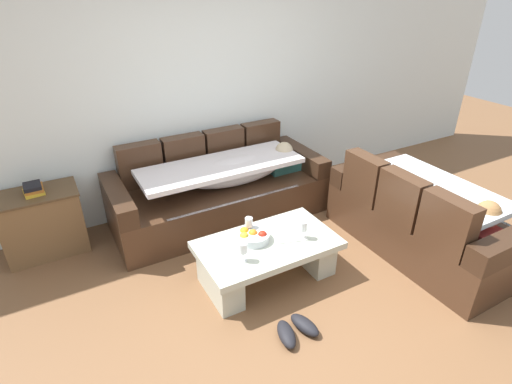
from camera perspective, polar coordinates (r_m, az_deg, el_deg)
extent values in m
plane|color=brown|center=(3.48, 8.25, -15.28)|extent=(14.00, 14.00, 0.00)
cube|color=white|center=(4.53, -7.35, 14.85)|extent=(9.00, 0.10, 2.70)
cube|color=#452C1C|center=(4.43, -5.14, -1.26)|extent=(2.29, 0.92, 0.42)
cube|color=#452C1C|center=(4.37, -16.18, 3.69)|extent=(0.45, 0.16, 0.46)
cube|color=#452C1C|center=(4.48, -10.22, 5.02)|extent=(0.45, 0.16, 0.46)
cube|color=#452C1C|center=(4.64, -4.60, 6.22)|extent=(0.45, 0.16, 0.46)
cube|color=#452C1C|center=(4.84, 0.63, 7.28)|extent=(0.45, 0.16, 0.46)
cube|color=#372317|center=(4.03, -19.10, -0.95)|extent=(0.18, 0.92, 0.20)
cube|color=#372317|center=(4.76, 6.38, 5.03)|extent=(0.18, 0.92, 0.20)
cube|color=#2D6660|center=(4.63, 3.67, 3.86)|extent=(0.36, 0.28, 0.11)
sphere|color=#936B4C|center=(4.54, 4.00, 5.52)|extent=(0.21, 0.21, 0.21)
sphere|color=#CCB793|center=(4.53, 4.01, 5.87)|extent=(0.20, 0.20, 0.20)
ellipsoid|color=silver|center=(4.29, -3.04, 3.05)|extent=(1.10, 0.44, 0.28)
cube|color=silver|center=(4.17, -5.00, 3.71)|extent=(1.70, 0.60, 0.05)
cube|color=silver|center=(4.07, -2.58, -3.68)|extent=(1.44, 0.04, 0.38)
cube|color=#452C1C|center=(4.26, 22.52, -4.83)|extent=(0.92, 1.78, 0.42)
cube|color=#452C1C|center=(3.54, 25.56, -4.12)|extent=(0.16, 0.45, 0.46)
cube|color=#452C1C|center=(3.78, 20.02, -0.88)|extent=(0.16, 0.45, 0.46)
cube|color=#452C1C|center=(4.06, 15.19, 1.95)|extent=(0.16, 0.45, 0.46)
cube|color=#372317|center=(3.77, 32.55, -6.36)|extent=(0.92, 0.18, 0.20)
cube|color=#372317|center=(4.57, 15.73, 3.09)|extent=(0.92, 0.18, 0.20)
cube|color=#B23838|center=(3.90, 29.17, -5.05)|extent=(0.28, 0.36, 0.11)
sphere|color=beige|center=(3.85, 30.05, -2.87)|extent=(0.21, 0.21, 0.21)
sphere|color=#9E7042|center=(3.84, 30.16, -2.48)|extent=(0.20, 0.20, 0.20)
ellipsoid|color=silver|center=(4.18, 22.93, -0.03)|extent=(0.44, 0.86, 0.28)
cube|color=silver|center=(4.10, 24.29, 0.75)|extent=(0.60, 1.31, 0.05)
cube|color=silver|center=(4.57, 26.13, -3.00)|extent=(0.04, 1.11, 0.38)
cube|color=beige|center=(3.48, 1.65, -7.54)|extent=(1.20, 0.68, 0.06)
cube|color=beige|center=(3.43, -5.19, -12.27)|extent=(0.20, 0.54, 0.32)
cube|color=beige|center=(3.80, 7.66, -7.83)|extent=(0.20, 0.54, 0.32)
cylinder|color=silver|center=(3.46, -0.37, -6.36)|extent=(0.28, 0.28, 0.07)
sphere|color=orange|center=(3.45, -0.44, -5.96)|extent=(0.08, 0.08, 0.08)
sphere|color=red|center=(3.44, 0.92, -6.16)|extent=(0.08, 0.08, 0.08)
sphere|color=orange|center=(3.49, -1.68, -5.63)|extent=(0.08, 0.08, 0.08)
sphere|color=gold|center=(3.42, -1.71, -6.35)|extent=(0.08, 0.08, 0.08)
cylinder|color=silver|center=(3.25, -1.84, -9.67)|extent=(0.06, 0.06, 0.01)
cylinder|color=silver|center=(3.23, -1.85, -9.10)|extent=(0.01, 0.01, 0.07)
cylinder|color=silver|center=(3.18, -1.87, -7.95)|extent=(0.07, 0.07, 0.08)
cylinder|color=silver|center=(3.53, 6.63, -6.47)|extent=(0.06, 0.06, 0.01)
cylinder|color=silver|center=(3.51, 6.67, -5.93)|extent=(0.01, 0.01, 0.07)
cylinder|color=silver|center=(3.46, 6.74, -4.83)|extent=(0.07, 0.07, 0.08)
cylinder|color=silver|center=(3.56, -1.02, -5.95)|extent=(0.06, 0.06, 0.01)
cylinder|color=silver|center=(3.53, -1.02, -5.41)|extent=(0.01, 0.01, 0.07)
cylinder|color=silver|center=(3.49, -1.04, -4.31)|extent=(0.07, 0.07, 0.08)
cube|color=white|center=(3.54, 4.70, -6.16)|extent=(0.33, 0.28, 0.01)
cube|color=brown|center=(4.33, -28.01, -4.00)|extent=(0.70, 0.42, 0.62)
cube|color=#513A24|center=(4.19, -28.98, -0.28)|extent=(0.72, 0.44, 0.02)
cube|color=gold|center=(4.18, -29.06, 0.01)|extent=(0.18, 0.21, 0.03)
cube|color=#B76623|center=(4.18, -29.04, 0.43)|extent=(0.15, 0.21, 0.02)
cube|color=black|center=(4.16, -29.25, 0.73)|extent=(0.15, 0.19, 0.03)
ellipsoid|color=black|center=(3.16, 4.35, -19.53)|extent=(0.19, 0.29, 0.09)
ellipsoid|color=black|center=(3.23, 6.93, -18.28)|extent=(0.17, 0.29, 0.09)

